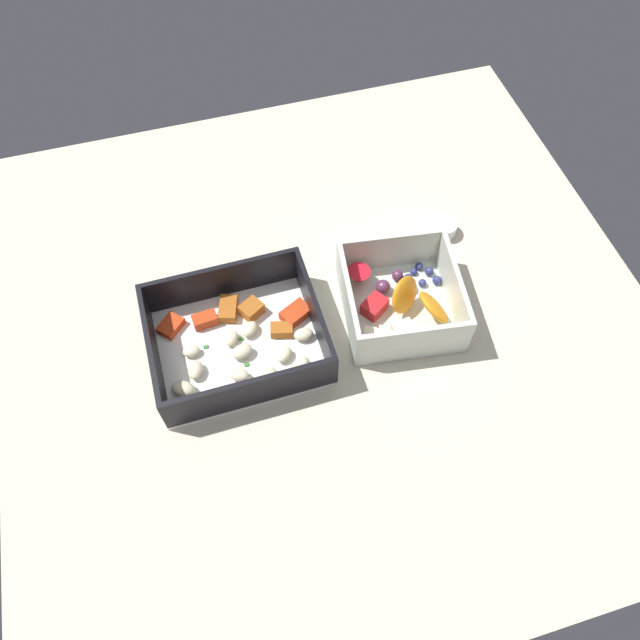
{
  "coord_description": "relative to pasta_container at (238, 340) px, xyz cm",
  "views": [
    {
      "loc": [
        -12.58,
        -39.61,
        67.99
      ],
      "look_at": [
        -1.56,
        -1.48,
        4.0
      ],
      "focal_mm": 34.98,
      "sensor_mm": 36.0,
      "label": 1
    }
  ],
  "objects": [
    {
      "name": "paper_cup_liner",
      "position": [
        30.42,
        9.83,
        -0.86
      ],
      "size": [
        3.37,
        3.37,
        1.94
      ],
      "primitive_type": "cylinder",
      "color": "white",
      "rests_on": "table_surface"
    },
    {
      "name": "pasta_container",
      "position": [
        0.0,
        0.0,
        0.0
      ],
      "size": [
        20.11,
        16.64,
        6.09
      ],
      "rotation": [
        0.0,
        0.0,
        0.01
      ],
      "color": "white",
      "rests_on": "table_surface"
    },
    {
      "name": "table_surface",
      "position": [
        11.62,
        1.32,
        -2.83
      ],
      "size": [
        80.0,
        80.0,
        2.0
      ],
      "primitive_type": "cube",
      "color": "beige",
      "rests_on": "ground"
    },
    {
      "name": "fruit_bowl",
      "position": [
        20.21,
        -0.38,
        0.44
      ],
      "size": [
        15.47,
        15.9,
        6.45
      ],
      "rotation": [
        0.0,
        0.0,
        -0.13
      ],
      "color": "silver",
      "rests_on": "table_surface"
    }
  ]
}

